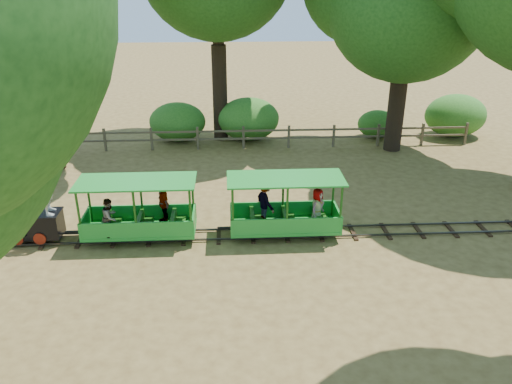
{
  "coord_description": "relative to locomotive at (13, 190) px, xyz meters",
  "views": [
    {
      "loc": [
        -1.63,
        -12.96,
        7.14
      ],
      "look_at": [
        -0.87,
        0.5,
        1.19
      ],
      "focal_mm": 35.0,
      "sensor_mm": 36.0,
      "label": 1
    }
  ],
  "objects": [
    {
      "name": "fence",
      "position": [
        7.64,
        7.94,
        -1.04
      ],
      "size": [
        18.1,
        0.1,
        1.0
      ],
      "color": "brown",
      "rests_on": "ground"
    },
    {
      "name": "shrub_west",
      "position": [
        3.67,
        9.24,
        -0.74
      ],
      "size": [
        2.56,
        1.97,
        1.77
      ],
      "primitive_type": "ellipsoid",
      "color": "#2D6B1E",
      "rests_on": "ground"
    },
    {
      "name": "shrub_mid_e",
      "position": [
        12.95,
        9.24,
        -0.98
      ],
      "size": [
        1.86,
        1.43,
        1.28
      ],
      "primitive_type": "ellipsoid",
      "color": "#2D6B1E",
      "rests_on": "ground"
    },
    {
      "name": "carriage_rear",
      "position": [
        7.54,
        -0.0,
        -0.83
      ],
      "size": [
        3.32,
        1.44,
        1.72
      ],
      "color": "#1F912D",
      "rests_on": "track"
    },
    {
      "name": "shrub_east",
      "position": [
        16.64,
        9.24,
        -0.63
      ],
      "size": [
        2.86,
        2.2,
        1.98
      ],
      "primitive_type": "ellipsoid",
      "color": "#2D6B1E",
      "rests_on": "ground"
    },
    {
      "name": "carriage_front",
      "position": [
        3.39,
        -0.06,
        -0.86
      ],
      "size": [
        3.32,
        1.43,
        1.72
      ],
      "color": "#1F912D",
      "rests_on": "track"
    },
    {
      "name": "track",
      "position": [
        7.64,
        -0.06,
        -1.55
      ],
      "size": [
        22.0,
        1.0,
        0.1
      ],
      "color": "#3F3D3A",
      "rests_on": "ground"
    },
    {
      "name": "locomotive",
      "position": [
        0.0,
        0.0,
        0.0
      ],
      "size": [
        2.52,
        1.15,
        2.9
      ],
      "color": "black",
      "rests_on": "ground"
    },
    {
      "name": "ground",
      "position": [
        7.64,
        -0.06,
        -1.62
      ],
      "size": [
        90.0,
        90.0,
        0.0
      ],
      "primitive_type": "plane",
      "color": "olive",
      "rests_on": "ground"
    },
    {
      "name": "shrub_mid_w",
      "position": [
        6.92,
        9.24,
        -0.65
      ],
      "size": [
        2.81,
        2.17,
        1.95
      ],
      "primitive_type": "ellipsoid",
      "color": "#2D6B1E",
      "rests_on": "ground"
    }
  ]
}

